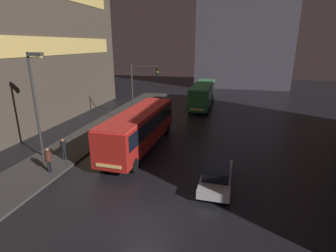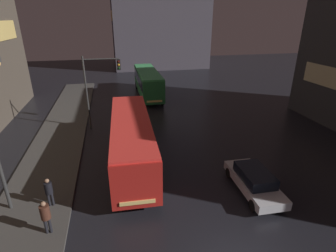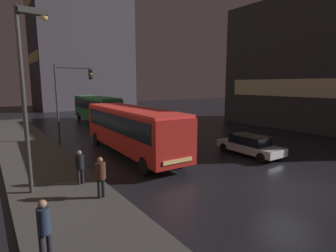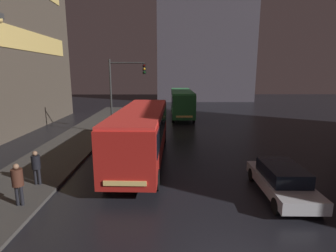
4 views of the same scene
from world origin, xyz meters
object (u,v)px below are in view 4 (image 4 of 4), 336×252
(pedestrian_far, at_px, (36,165))
(traffic_light_main, at_px, (123,85))
(car_taxi, at_px, (282,180))
(bus_near, at_px, (142,129))
(pedestrian_mid, at_px, (18,180))
(bus_far, at_px, (182,101))

(pedestrian_far, xyz_separation_m, traffic_light_main, (2.49, 10.68, 3.22))
(car_taxi, xyz_separation_m, pedestrian_far, (-11.21, 0.96, 0.41))
(car_taxi, height_order, pedestrian_far, pedestrian_far)
(bus_near, relative_size, pedestrian_mid, 6.42)
(pedestrian_mid, bearing_deg, car_taxi, 126.10)
(pedestrian_far, relative_size, traffic_light_main, 0.25)
(bus_far, height_order, car_taxi, bus_far)
(car_taxi, bearing_deg, bus_far, -80.04)
(car_taxi, bearing_deg, bus_near, -34.27)
(bus_near, height_order, car_taxi, bus_near)
(bus_far, relative_size, pedestrian_mid, 6.27)
(bus_far, relative_size, traffic_light_main, 1.69)
(bus_near, xyz_separation_m, bus_far, (3.46, 16.33, 0.01))
(traffic_light_main, bearing_deg, pedestrian_far, -103.15)
(pedestrian_far, distance_m, traffic_light_main, 11.43)
(car_taxi, bearing_deg, pedestrian_mid, 7.06)
(bus_near, xyz_separation_m, pedestrian_far, (-4.66, -3.78, -0.87))
(bus_near, xyz_separation_m, traffic_light_main, (-2.16, 6.90, 2.35))
(pedestrian_mid, bearing_deg, traffic_light_main, -159.39)
(bus_far, xyz_separation_m, car_taxi, (3.09, -21.07, -1.28))
(bus_far, distance_m, traffic_light_main, 11.23)
(car_taxi, distance_m, traffic_light_main, 14.99)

